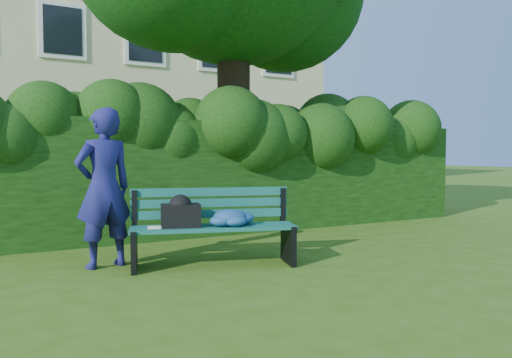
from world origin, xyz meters
TOP-DOWN VIEW (x-y plane):
  - ground at (0.00, 0.00)m, footprint 80.00×80.00m
  - apartment_building at (-0.00, 13.99)m, footprint 16.00×8.08m
  - hedge at (0.00, 2.20)m, footprint 10.00×1.00m
  - park_bench at (-0.98, -0.10)m, footprint 1.95×1.07m
  - man_reading at (-2.07, 0.43)m, footprint 0.74×0.56m

SIDE VIEW (x-z plane):
  - ground at x=0.00m, z-range 0.00..0.00m
  - park_bench at x=-0.98m, z-range 0.06..0.95m
  - hedge at x=0.00m, z-range 0.00..1.80m
  - man_reading at x=-2.07m, z-range 0.00..1.82m
  - apartment_building at x=0.00m, z-range 0.00..12.00m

